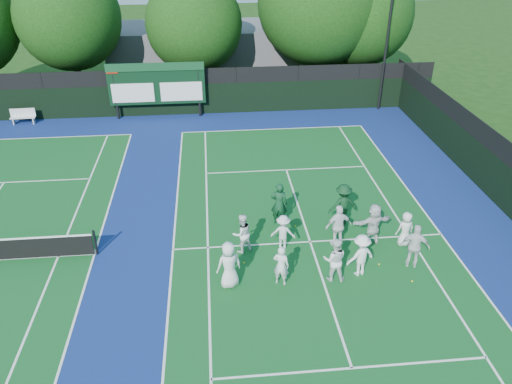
{
  "coord_description": "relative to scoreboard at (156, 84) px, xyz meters",
  "views": [
    {
      "loc": [
        -3.78,
        -15.2,
        11.7
      ],
      "look_at": [
        -2.0,
        3.0,
        1.3
      ],
      "focal_mm": 35.0,
      "sensor_mm": 36.0,
      "label": 1
    }
  ],
  "objects": [
    {
      "name": "player_back_2",
      "position": [
        8.03,
        -14.91,
        -1.27
      ],
      "size": [
        1.14,
        0.63,
        1.84
      ],
      "primitive_type": "imported",
      "rotation": [
        0.0,
        0.0,
        3.32
      ],
      "color": "white",
      "rests_on": "ground"
    },
    {
      "name": "light_pole_right",
      "position": [
        14.51,
        0.11,
        4.11
      ],
      "size": [
        1.2,
        0.3,
        10.12
      ],
      "color": "black",
      "rests_on": "ground"
    },
    {
      "name": "tree_c",
      "position": [
        2.61,
        3.99,
        2.65
      ],
      "size": [
        6.46,
        6.46,
        8.24
      ],
      "color": "#301D0D",
      "rests_on": "ground"
    },
    {
      "name": "coach_left",
      "position": [
        5.94,
        -13.07,
        -1.23
      ],
      "size": [
        0.78,
        0.59,
        1.91
      ],
      "primitive_type": "imported",
      "rotation": [
        0.0,
        0.0,
        2.93
      ],
      "color": "#103C21",
      "rests_on": "ground"
    },
    {
      "name": "player_back_0",
      "position": [
        4.24,
        -14.9,
        -1.37
      ],
      "size": [
        0.98,
        0.89,
        1.64
      ],
      "primitive_type": "imported",
      "rotation": [
        0.0,
        0.0,
        3.55
      ],
      "color": "white",
      "rests_on": "ground"
    },
    {
      "name": "tennis_ball_2",
      "position": [
        10.2,
        -17.39,
        -2.16
      ],
      "size": [
        0.07,
        0.07,
        0.07
      ],
      "primitive_type": "sphere",
      "color": "yellow",
      "rests_on": "ground"
    },
    {
      "name": "tennis_ball_4",
      "position": [
        6.61,
        -13.43,
        -2.16
      ],
      "size": [
        0.07,
        0.07,
        0.07
      ],
      "primitive_type": "sphere",
      "color": "yellow",
      "rests_on": "ground"
    },
    {
      "name": "ground",
      "position": [
        7.01,
        -15.59,
        -2.19
      ],
      "size": [
        120.0,
        120.0,
        0.0
      ],
      "primitive_type": "plane",
      "color": "#193B10",
      "rests_on": "ground"
    },
    {
      "name": "clubhouse",
      "position": [
        5.01,
        8.41,
        -0.19
      ],
      "size": [
        18.0,
        6.0,
        4.0
      ],
      "primitive_type": "cube",
      "color": "slate",
      "rests_on": "ground"
    },
    {
      "name": "player_front_2",
      "position": [
        7.39,
        -16.93,
        -1.32
      ],
      "size": [
        0.94,
        0.79,
        1.73
      ],
      "primitive_type": "imported",
      "rotation": [
        0.0,
        0.0,
        2.96
      ],
      "color": "white",
      "rests_on": "ground"
    },
    {
      "name": "bench",
      "position": [
        -8.35,
        -0.22,
        -1.68
      ],
      "size": [
        1.52,
        0.46,
        0.95
      ],
      "color": "silver",
      "rests_on": "ground"
    },
    {
      "name": "player_front_3",
      "position": [
        8.4,
        -16.74,
        -1.35
      ],
      "size": [
        1.23,
        0.94,
        1.68
      ],
      "primitive_type": "imported",
      "rotation": [
        0.0,
        0.0,
        3.47
      ],
      "color": "white",
      "rests_on": "ground"
    },
    {
      "name": "court_apron",
      "position": [
        1.01,
        -14.59,
        -2.19
      ],
      "size": [
        34.0,
        32.0,
        0.01
      ],
      "primitive_type": "cube",
      "color": "navy",
      "rests_on": "ground"
    },
    {
      "name": "player_front_4",
      "position": [
        10.51,
        -16.48,
        -1.29
      ],
      "size": [
        1.15,
        0.79,
        1.81
      ],
      "primitive_type": "imported",
      "rotation": [
        0.0,
        0.0,
        2.78
      ],
      "color": "silver",
      "rests_on": "ground"
    },
    {
      "name": "tennis_ball_0",
      "position": [
        4.26,
        -15.72,
        -2.16
      ],
      "size": [
        0.07,
        0.07,
        0.07
      ],
      "primitive_type": "sphere",
      "color": "yellow",
      "rests_on": "ground"
    },
    {
      "name": "coach_right",
      "position": [
        8.58,
        -13.38,
        -1.25
      ],
      "size": [
        1.31,
        0.89,
        1.87
      ],
      "primitive_type": "imported",
      "rotation": [
        0.0,
        0.0,
        3.31
      ],
      "color": "#0E3419",
      "rests_on": "ground"
    },
    {
      "name": "tree_b",
      "position": [
        -5.46,
        3.99,
        3.19
      ],
      "size": [
        6.77,
        6.77,
        8.94
      ],
      "color": "#301D0D",
      "rests_on": "ground"
    },
    {
      "name": "player_back_3",
      "position": [
        9.44,
        -14.87,
        -1.3
      ],
      "size": [
        1.72,
        0.83,
        1.78
      ],
      "primitive_type": "imported",
      "rotation": [
        0.0,
        0.0,
        3.33
      ],
      "color": "silver",
      "rests_on": "ground"
    },
    {
      "name": "player_back_4",
      "position": [
        10.68,
        -15.11,
        -1.45
      ],
      "size": [
        0.79,
        0.59,
        1.48
      ],
      "primitive_type": "imported",
      "rotation": [
        0.0,
        0.0,
        3.31
      ],
      "color": "silver",
      "rests_on": "ground"
    },
    {
      "name": "tennis_ball_5",
      "position": [
        9.32,
        -16.31,
        -2.16
      ],
      "size": [
        0.07,
        0.07,
        0.07
      ],
      "primitive_type": "sphere",
      "color": "yellow",
      "rests_on": "ground"
    },
    {
      "name": "scoreboard",
      "position": [
        0.0,
        0.0,
        0.0
      ],
      "size": [
        6.0,
        0.21,
        3.55
      ],
      "color": "black",
      "rests_on": "ground"
    },
    {
      "name": "near_court",
      "position": [
        7.01,
        -14.59,
        -2.18
      ],
      "size": [
        11.05,
        23.85,
        0.01
      ],
      "color": "#10521E",
      "rests_on": "ground"
    },
    {
      "name": "back_fence",
      "position": [
        1.01,
        0.41,
        -0.83
      ],
      "size": [
        34.0,
        0.08,
        3.0
      ],
      "color": "black",
      "rests_on": "ground"
    },
    {
      "name": "player_front_0",
      "position": [
        3.64,
        -16.92,
        -1.28
      ],
      "size": [
        1.01,
        0.8,
        1.81
      ],
      "primitive_type": "imported",
      "rotation": [
        0.0,
        0.0,
        3.43
      ],
      "color": "white",
      "rests_on": "ground"
    },
    {
      "name": "player_front_1",
      "position": [
        5.47,
        -16.99,
        -1.39
      ],
      "size": [
        0.68,
        0.57,
        1.59
      ],
      "primitive_type": "imported",
      "rotation": [
        0.0,
        0.0,
        2.76
      ],
      "color": "silver",
      "rests_on": "ground"
    },
    {
      "name": "tree_d",
      "position": [
        11.12,
        3.99,
        3.86
      ],
      "size": [
        8.49,
        8.49,
        10.52
      ],
      "color": "#301D0D",
      "rests_on": "ground"
    },
    {
      "name": "tree_e",
      "position": [
        13.96,
        3.99,
        3.12
      ],
      "size": [
        7.16,
        7.16,
        9.08
      ],
      "color": "#301D0D",
      "rests_on": "ground"
    },
    {
      "name": "player_back_1",
      "position": [
        5.85,
        -14.87,
        -1.45
      ],
      "size": [
        1.06,
        0.75,
        1.48
      ],
      "primitive_type": "imported",
      "rotation": [
        0.0,
        0.0,
        2.92
      ],
      "color": "silver",
      "rests_on": "ground"
    }
  ]
}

